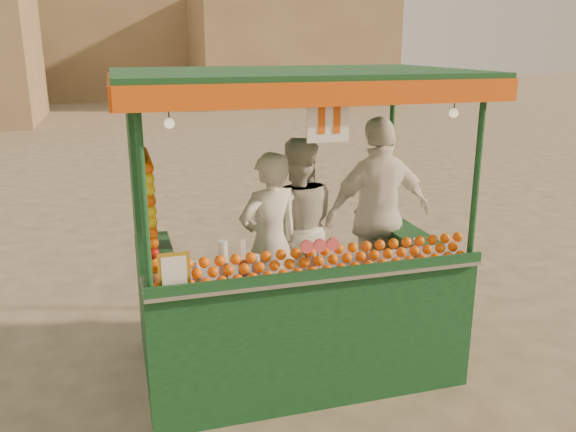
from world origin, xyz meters
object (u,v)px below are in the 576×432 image
object	(u,v)px
vendor_right	(379,214)
vendor_left	(270,243)
vendor_middle	(296,226)
juice_cart	(289,281)

from	to	relation	value
vendor_right	vendor_left	bearing A→B (deg)	5.58
vendor_left	vendor_right	distance (m)	1.16
vendor_middle	juice_cart	bearing A→B (deg)	77.19
juice_cart	vendor_left	size ratio (longest dim) A/B	1.76
juice_cart	vendor_right	xyz separation A→B (m)	(1.03, 0.45, 0.39)
vendor_left	vendor_right	size ratio (longest dim) A/B	0.87
juice_cart	vendor_left	distance (m)	0.39
vendor_right	vendor_middle	bearing A→B (deg)	-13.55
vendor_middle	vendor_right	xyz separation A→B (m)	(0.79, -0.13, 0.09)
juice_cart	vendor_left	world-z (taller)	juice_cart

